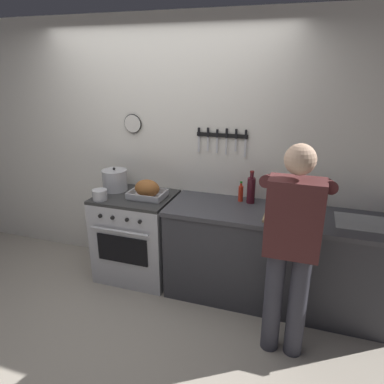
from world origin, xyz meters
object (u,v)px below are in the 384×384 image
at_px(bottle_hot_sauce, 241,193).
at_px(bottle_cooking_oil, 291,194).
at_px(bottle_olive_oil, 304,196).
at_px(bottle_wine_red, 251,190).
at_px(saucepan, 100,195).
at_px(person_cook, 292,241).
at_px(stock_pot, 115,180).
at_px(stove, 137,236).
at_px(cutting_board, 285,218).
at_px(roasting_pan, 147,190).

distance_m(bottle_hot_sauce, bottle_cooking_oil, 0.46).
bearing_deg(bottle_olive_oil, bottle_wine_red, -177.63).
height_order(saucepan, bottle_wine_red, bottle_wine_red).
bearing_deg(saucepan, bottle_hot_sauce, 16.92).
relative_size(person_cook, bottle_hot_sauce, 8.42).
bearing_deg(bottle_hot_sauce, person_cook, -56.45).
bearing_deg(bottle_olive_oil, stock_pot, -176.82).
height_order(bottle_hot_sauce, bottle_cooking_oil, bottle_cooking_oil).
height_order(stove, cutting_board, cutting_board).
xyz_separation_m(stock_pot, bottle_wine_red, (1.40, 0.08, 0.02)).
relative_size(stock_pot, bottle_hot_sauce, 1.31).
bearing_deg(bottle_cooking_oil, saucepan, -165.63).
height_order(saucepan, cutting_board, saucepan).
distance_m(stove, bottle_wine_red, 1.29).
relative_size(bottle_cooking_oil, bottle_olive_oil, 0.96).
relative_size(person_cook, bottle_olive_oil, 6.15).
xyz_separation_m(saucepan, bottle_wine_red, (1.40, 0.38, 0.08)).
xyz_separation_m(saucepan, bottle_olive_oil, (1.87, 0.40, 0.06)).
xyz_separation_m(saucepan, bottle_hot_sauce, (1.30, 0.39, 0.03)).
distance_m(roasting_pan, saucepan, 0.46).
relative_size(person_cook, stock_pot, 6.45).
bearing_deg(cutting_board, stove, 175.21).
bearing_deg(bottle_cooking_oil, roasting_pan, -169.37).
distance_m(cutting_board, bottle_wine_red, 0.47).
xyz_separation_m(roasting_pan, bottle_cooking_oil, (1.34, 0.25, 0.03)).
bearing_deg(bottle_hot_sauce, bottle_olive_oil, 0.80).
bearing_deg(saucepan, bottle_cooking_oil, 14.37).
xyz_separation_m(saucepan, cutting_board, (1.74, 0.09, -0.04)).
xyz_separation_m(stove, cutting_board, (1.48, -0.12, 0.46)).
height_order(saucepan, bottle_hot_sauce, bottle_hot_sauce).
height_order(bottle_hot_sauce, bottle_olive_oil, bottle_olive_oil).
xyz_separation_m(cutting_board, bottle_olive_oil, (0.13, 0.32, 0.10)).
height_order(bottle_hot_sauce, bottle_wine_red, bottle_wine_red).
height_order(stove, bottle_olive_oil, bottle_olive_oil).
relative_size(person_cook, bottle_wine_red, 5.31).
distance_m(person_cook, bottle_hot_sauce, 0.95).
bearing_deg(bottle_wine_red, roasting_pan, -169.33).
bearing_deg(stock_pot, cutting_board, -6.90).
bearing_deg(roasting_pan, bottle_hot_sauce, 12.55).
height_order(saucepan, bottle_olive_oil, bottle_olive_oil).
bearing_deg(saucepan, stove, 38.91).
xyz_separation_m(cutting_board, bottle_cooking_oil, (0.01, 0.36, 0.10)).
distance_m(roasting_pan, cutting_board, 1.34).
bearing_deg(roasting_pan, person_cook, -22.78).
height_order(stock_pot, bottle_cooking_oil, bottle_cooking_oil).
xyz_separation_m(cutting_board, bottle_hot_sauce, (-0.45, 0.31, 0.07)).
height_order(stove, saucepan, saucepan).
relative_size(cutting_board, bottle_wine_red, 1.15).
height_order(person_cook, bottle_wine_red, person_cook).
relative_size(saucepan, bottle_hot_sauce, 0.72).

